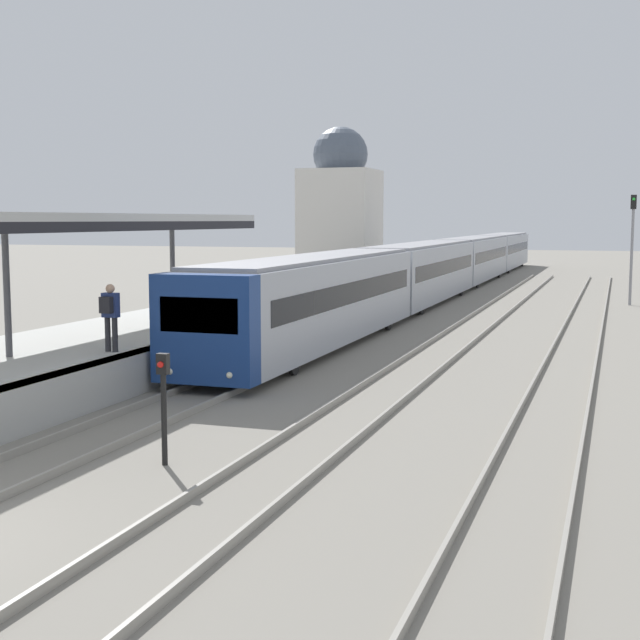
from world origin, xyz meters
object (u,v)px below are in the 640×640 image
(person_on_platform, at_px, (110,312))
(signal_post_near, at_px, (163,397))
(signal_mast_far, at_px, (632,237))
(train_near, at_px, (450,263))

(person_on_platform, bearing_deg, signal_post_near, -51.02)
(signal_mast_far, bearing_deg, signal_post_near, -103.41)
(signal_post_near, relative_size, signal_mast_far, 0.36)
(train_near, bearing_deg, person_on_platform, -93.93)
(train_near, xyz_separation_m, signal_post_near, (2.10, -38.94, -0.49))
(train_near, relative_size, signal_post_near, 33.98)
(signal_post_near, bearing_deg, train_near, 93.09)
(train_near, bearing_deg, signal_post_near, -86.91)
(train_near, height_order, signal_post_near, train_near)
(train_near, height_order, signal_mast_far, signal_mast_far)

